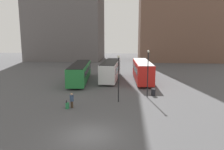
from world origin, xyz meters
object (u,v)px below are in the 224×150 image
object	(u,v)px
bus_0	(80,72)
suitcase	(67,106)
bus_1	(111,70)
bus_2	(142,70)
trash_bin	(153,92)
traveler	(72,99)
lamp_post_1	(119,75)
lamp_post_0	(148,70)

from	to	relation	value
bus_0	suitcase	distance (m)	13.77
bus_1	suitcase	xyz separation A→B (m)	(-3.11, -15.57, -1.40)
bus_2	trash_bin	bearing A→B (deg)	-177.13
traveler	trash_bin	size ratio (longest dim) A/B	1.85
lamp_post_1	traveler	bearing A→B (deg)	-152.48
bus_2	suitcase	bearing A→B (deg)	147.61
lamp_post_0	bus_1	bearing A→B (deg)	116.58
bus_2	bus_1	bearing A→B (deg)	78.20
bus_2	suitcase	size ratio (longest dim) A/B	12.32
bus_2	trash_bin	distance (m)	9.11
bus_1	trash_bin	xyz separation A→B (m)	(6.16, -9.81, -1.30)
traveler	suitcase	xyz separation A→B (m)	(-0.38, -0.35, -0.61)
bus_1	bus_2	size ratio (longest dim) A/B	0.98
traveler	bus_1	bearing A→B (deg)	8.87
suitcase	lamp_post_1	xyz separation A→B (m)	(5.06, 2.78, 2.79)
suitcase	bus_2	bearing A→B (deg)	-10.63
lamp_post_1	suitcase	bearing A→B (deg)	-151.20
traveler	suitcase	world-z (taller)	traveler
suitcase	lamp_post_1	distance (m)	6.42
traveler	bus_2	bearing A→B (deg)	-10.07
bus_0	suitcase	bearing A→B (deg)	-178.44
suitcase	lamp_post_1	size ratio (longest dim) A/B	0.18
bus_0	suitcase	size ratio (longest dim) A/B	13.60
bus_1	traveler	size ratio (longest dim) A/B	7.02
trash_bin	bus_2	bearing A→B (deg)	95.63
traveler	lamp_post_1	world-z (taller)	lamp_post_1
bus_1	lamp_post_0	world-z (taller)	lamp_post_0
lamp_post_0	trash_bin	distance (m)	3.15
lamp_post_0	lamp_post_1	bearing A→B (deg)	-147.69
bus_2	traveler	distance (m)	16.49
traveler	lamp_post_1	distance (m)	5.71
lamp_post_0	trash_bin	size ratio (longest dim) A/B	6.68
bus_2	suitcase	distance (m)	17.02
lamp_post_0	lamp_post_1	size ratio (longest dim) A/B	1.08
bus_1	traveler	distance (m)	15.49
bus_1	lamp_post_0	distance (m)	12.03
bus_1	bus_2	world-z (taller)	bus_2
bus_0	lamp_post_1	distance (m)	12.86
traveler	suitcase	bearing A→B (deg)	151.06
bus_0	lamp_post_0	size ratio (longest dim) A/B	2.20
traveler	lamp_post_0	distance (m)	9.57
bus_1	trash_bin	bearing A→B (deg)	-146.19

